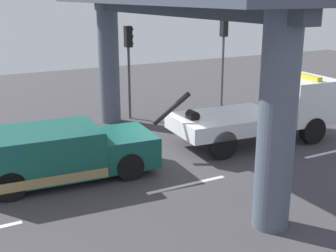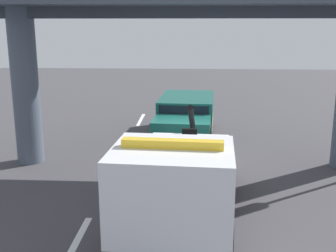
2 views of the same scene
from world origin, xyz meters
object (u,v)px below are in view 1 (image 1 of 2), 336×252
Objects in this scene: traffic_light_mid at (279,38)px; traffic_light_far at (224,42)px; towed_van_green at (60,154)px; tow_truck_white at (270,109)px; traffic_light_near at (129,52)px.

traffic_light_far is at bearing 180.00° from traffic_light_mid.
traffic_light_far is (9.63, 5.32, 2.37)m from towed_van_green.
tow_truck_white is at bearing -0.40° from towed_van_green.
towed_van_green is 7.39m from traffic_light_near.
towed_van_green is 1.23× the size of traffic_light_far.
traffic_light_mid is at bearing 0.00° from traffic_light_near.
traffic_light_near is at bearing 180.00° from traffic_light_mid.
tow_truck_white is 8.07m from towed_van_green.
traffic_light_mid is (3.50, 0.00, 0.06)m from traffic_light_far.
traffic_light_near reaches higher than tow_truck_white.
tow_truck_white is 1.37× the size of towed_van_green.
tow_truck_white is at bearing -57.50° from traffic_light_near.
traffic_light_mid is at bearing 0.00° from traffic_light_far.
tow_truck_white is 1.69× the size of traffic_light_far.
traffic_light_mid is (8.50, 0.00, 0.22)m from traffic_light_near.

